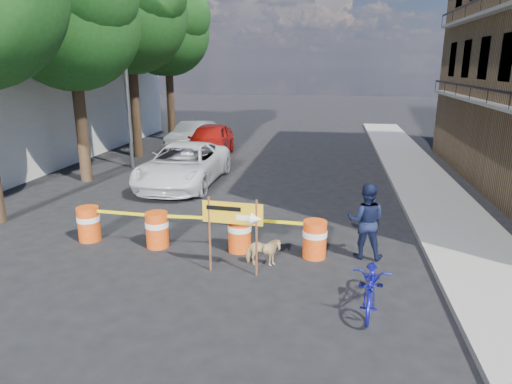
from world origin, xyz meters
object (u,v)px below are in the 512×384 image
(detour_sign, at_px, (240,220))
(pedestrian, at_px, (366,221))
(bicycle, at_px, (373,262))
(dog, at_px, (263,252))
(barrel_mid_right, at_px, (240,233))
(barrel_far_left, at_px, (89,223))
(suv_white, at_px, (184,165))
(sedan_silver, at_px, (193,135))
(sedan_red, at_px, (210,140))
(barrel_mid_left, at_px, (157,229))
(barrel_far_right, at_px, (315,238))

(detour_sign, xyz_separation_m, pedestrian, (2.73, 1.38, -0.35))
(pedestrian, xyz_separation_m, bicycle, (-0.02, -2.40, 0.04))
(bicycle, distance_m, dog, 2.80)
(barrel_mid_right, bearing_deg, barrel_far_left, 179.38)
(detour_sign, relative_size, suv_white, 0.31)
(barrel_mid_right, relative_size, sedan_silver, 0.21)
(sedan_red, bearing_deg, barrel_mid_left, -85.28)
(bicycle, bearing_deg, dog, 153.51)
(barrel_mid_left, distance_m, barrel_mid_right, 2.09)
(sedan_silver, bearing_deg, dog, -60.69)
(dog, relative_size, sedan_silver, 0.19)
(pedestrian, bearing_deg, barrel_mid_right, 7.81)
(barrel_mid_left, relative_size, sedan_red, 0.19)
(barrel_far_right, distance_m, detour_sign, 2.11)
(bicycle, relative_size, sedan_silver, 0.44)
(bicycle, bearing_deg, barrel_far_left, 168.65)
(pedestrian, height_order, bicycle, bicycle)
(barrel_far_left, relative_size, bicycle, 0.48)
(barrel_far_left, relative_size, sedan_silver, 0.21)
(bicycle, xyz_separation_m, dog, (-2.28, 1.51, -0.60))
(bicycle, bearing_deg, barrel_far_right, 124.64)
(bicycle, xyz_separation_m, suv_white, (-6.33, 8.24, -0.18))
(barrel_mid_right, relative_size, detour_sign, 0.52)
(barrel_far_right, relative_size, suv_white, 0.16)
(sedan_red, xyz_separation_m, sedan_silver, (-1.56, 2.27, -0.10))
(bicycle, height_order, sedan_silver, bicycle)
(barrel_far_right, height_order, sedan_silver, sedan_silver)
(barrel_mid_left, height_order, sedan_red, sedan_red)
(dog, bearing_deg, barrel_far_right, -61.41)
(barrel_mid_right, relative_size, barrel_far_right, 1.00)
(sedan_red, bearing_deg, barrel_mid_right, -75.33)
(barrel_far_left, bearing_deg, pedestrian, 0.60)
(barrel_far_right, xyz_separation_m, pedestrian, (1.17, 0.20, 0.43))
(barrel_far_left, height_order, bicycle, bicycle)
(detour_sign, height_order, suv_white, detour_sign)
(barrel_far_right, height_order, bicycle, bicycle)
(barrel_far_right, height_order, pedestrian, pedestrian)
(barrel_far_left, xyz_separation_m, sedan_red, (0.20, 11.36, 0.35))
(barrel_far_left, bearing_deg, sedan_silver, 95.68)
(suv_white, bearing_deg, barrel_far_right, -49.16)
(barrel_mid_right, height_order, sedan_silver, sedan_silver)
(bicycle, distance_m, suv_white, 10.39)
(barrel_far_left, relative_size, barrel_mid_left, 1.00)
(barrel_mid_right, distance_m, sedan_red, 12.02)
(pedestrian, distance_m, sedan_red, 13.17)
(sedan_red, distance_m, sedan_silver, 2.76)
(barrel_far_right, distance_m, suv_white, 7.97)
(barrel_mid_left, xyz_separation_m, sedan_red, (-1.71, 11.48, 0.35))
(barrel_far_right, bearing_deg, sedan_silver, 117.56)
(barrel_far_left, bearing_deg, bicycle, -18.45)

